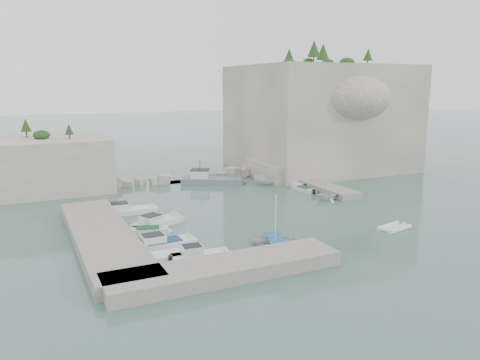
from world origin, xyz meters
name	(u,v)px	position (x,y,z in m)	size (l,w,h in m)	color
ground	(264,217)	(0.00, 0.00, 0.00)	(400.00, 400.00, 0.00)	#466A5F
cliff_east	(320,118)	(23.00, 23.00, 8.50)	(26.00, 22.00, 17.00)	beige
cliff_terrace	(283,170)	(13.00, 18.00, 1.25)	(8.00, 10.00, 2.50)	beige
outcrop_west	(46,164)	(-20.00, 25.00, 3.50)	(16.00, 14.00, 7.00)	beige
quay_west	(103,237)	(-17.00, -1.00, 0.55)	(5.00, 24.00, 1.10)	#9E9689
quay_south	(226,269)	(-10.00, -12.50, 0.55)	(18.00, 4.00, 1.10)	#9E9689
ledge_east	(316,185)	(13.50, 10.00, 0.40)	(3.00, 16.00, 0.80)	#9E9689
breakwater	(187,176)	(-1.00, 22.00, 0.70)	(28.00, 3.00, 1.40)	beige
motorboat_a	(128,213)	(-12.79, 7.88, 0.00)	(6.82, 2.03, 1.40)	white
motorboat_b	(158,226)	(-11.08, 2.06, 0.00)	(6.08, 1.99, 1.40)	silver
motorboat_c	(148,233)	(-12.64, -0.01, 0.00)	(4.23, 1.54, 0.70)	silver
motorboat_d	(163,247)	(-12.46, -4.35, 0.00)	(6.37, 1.90, 1.40)	white
motorboat_e	(169,259)	(-12.84, -7.46, 0.00)	(4.52, 1.85, 0.70)	white
motorboat_f	(201,259)	(-10.51, -8.58, 0.00)	(5.26, 1.56, 1.40)	silver
rowboat	(275,243)	(-3.07, -7.78, 0.00)	(2.98, 4.17, 0.86)	white
inflatable_dinghy	(394,229)	(9.57, -9.19, 0.00)	(3.58, 1.74, 0.44)	silver
tender_east_a	(327,200)	(10.70, 3.45, 0.00)	(2.73, 3.17, 1.67)	silver
tender_east_b	(304,191)	(10.77, 8.71, 0.00)	(3.96, 1.35, 0.70)	silver
tender_east_c	(294,186)	(11.31, 12.13, 0.00)	(4.34, 1.40, 0.70)	silver
tender_east_d	(270,184)	(8.89, 14.67, 0.00)	(1.84, 4.88, 1.89)	white
work_boat	(212,183)	(1.64, 18.70, 0.00)	(9.60, 2.84, 2.20)	slate
rowboat_mast	(276,216)	(-3.07, -7.78, 2.53)	(0.10, 0.10, 4.20)	white
vegetation	(290,60)	(17.83, 24.40, 17.93)	(53.48, 13.88, 13.40)	#1E4219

